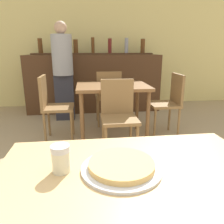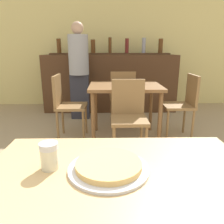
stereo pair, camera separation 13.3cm
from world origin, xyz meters
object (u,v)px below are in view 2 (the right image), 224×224
Objects in this scene: chair_far_side_back at (122,94)px; person_standing at (79,68)px; pizza_tray at (109,166)px; cheese_shaker at (49,156)px; chair_far_side_front at (129,113)px; chair_far_side_left at (66,102)px; chair_far_side_right at (184,102)px.

chair_far_side_back is 0.54× the size of person_standing.
pizza_tray is at bearing -80.76° from person_standing.
cheese_shaker is 0.07× the size of person_standing.
chair_far_side_front and chair_far_side_back have the same top height.
person_standing is (-0.50, 3.05, 0.13)m from pizza_tray.
chair_far_side_left is at bearing 105.19° from pizza_tray.
chair_far_side_left is 1.01m from person_standing.
chair_far_side_back and chair_far_side_right have the same top height.
pizza_tray is (0.57, -2.12, 0.24)m from chair_far_side_left.
chair_far_side_front is 1.00× the size of chair_far_side_right.
chair_far_side_front is at bearing -63.57° from person_standing.
chair_far_side_left is at bearing 99.10° from cheese_shaker.
pizza_tray is 0.20× the size of person_standing.
person_standing is at bearing -121.41° from chair_far_side_right.
chair_far_side_front is 0.54× the size of person_standing.
chair_far_side_left is (-0.81, 0.53, 0.00)m from chair_far_side_front.
pizza_tray is at bearing -26.16° from chair_far_side_right.
chair_far_side_right is at bearing -31.41° from person_standing.
chair_far_side_back is (0.00, 1.06, 0.00)m from chair_far_side_front.
chair_far_side_front is 1.68m from person_standing.
pizza_tray is at bearing -164.81° from chair_far_side_left.
person_standing is at bearing 99.24° from pizza_tray.
chair_far_side_front is 1.06m from chair_far_side_back.
chair_far_side_back is 0.91m from person_standing.
chair_far_side_front is 0.96m from chair_far_side_right.
chair_far_side_back and chair_far_side_left have the same top height.
chair_far_side_back is at bearing -123.23° from chair_far_side_right.
chair_far_side_back is 1.00× the size of chair_far_side_right.
pizza_tray is (-1.04, -2.12, 0.24)m from chair_far_side_right.
chair_far_side_back is at bearing 79.83° from cheese_shaker.
cheese_shaker reaches higher than pizza_tray.
pizza_tray is at bearing -4.35° from cheese_shaker.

